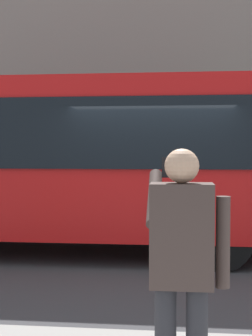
# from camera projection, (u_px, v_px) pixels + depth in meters

# --- Properties ---
(ground_plane) EXTENTS (60.00, 60.00, 0.00)m
(ground_plane) POSITION_uv_depth(u_px,v_px,m) (154.00, 260.00, 8.00)
(ground_plane) COLOR #38383A
(building_facade_far) EXTENTS (28.00, 1.55, 12.00)m
(building_facade_far) POSITION_uv_depth(u_px,v_px,m) (166.00, 13.00, 14.52)
(building_facade_far) COLOR gray
(building_facade_far) RESTS_ON ground_plane
(red_bus) EXTENTS (9.05, 2.54, 3.08)m
(red_bus) POSITION_uv_depth(u_px,v_px,m) (46.00, 159.00, 8.68)
(red_bus) COLOR red
(red_bus) RESTS_ON ground_plane
(pedestrian_photographer) EXTENTS (0.53, 0.52, 1.70)m
(pedestrian_photographer) POSITION_uv_depth(u_px,v_px,m) (182.00, 260.00, 3.07)
(pedestrian_photographer) COLOR #2D2D33
(pedestrian_photographer) RESTS_ON sidewalk_curb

